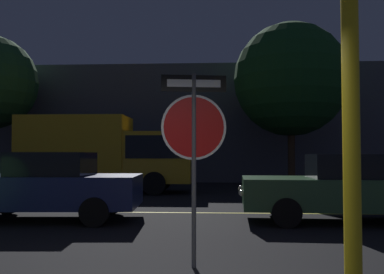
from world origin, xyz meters
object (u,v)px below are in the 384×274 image
at_px(delivery_truck, 107,152).
at_px(yellow_pole_right, 351,128).
at_px(stop_sign, 194,130).
at_px(tree_0, 291,80).
at_px(passing_car_2, 48,186).
at_px(passing_car_3, 348,188).

bearing_deg(delivery_truck, yellow_pole_right, 22.09).
relative_size(stop_sign, delivery_truck, 0.39).
height_order(delivery_truck, tree_0, tree_0).
xyz_separation_m(passing_car_2, tree_0, (7.13, 9.92, 4.08)).
bearing_deg(stop_sign, yellow_pole_right, -65.78).
xyz_separation_m(yellow_pole_right, passing_car_2, (-4.83, 5.92, -0.92)).
xyz_separation_m(passing_car_3, tree_0, (0.53, 9.86, 4.10)).
bearing_deg(passing_car_2, delivery_truck, 0.21).
bearing_deg(delivery_truck, tree_0, 111.62).
height_order(stop_sign, yellow_pole_right, yellow_pole_right).
bearing_deg(tree_0, passing_car_2, -125.70).
bearing_deg(tree_0, passing_car_3, -93.07).
relative_size(passing_car_3, tree_0, 0.62).
height_order(passing_car_2, delivery_truck, delivery_truck).
bearing_deg(yellow_pole_right, tree_0, 81.74).
bearing_deg(passing_car_2, tree_0, -39.09).
bearing_deg(passing_car_3, delivery_truck, 48.27).
bearing_deg(stop_sign, passing_car_3, 42.10).
relative_size(yellow_pole_right, passing_car_2, 0.79).
bearing_deg(passing_car_3, stop_sign, 143.37).
height_order(stop_sign, passing_car_2, stop_sign).
xyz_separation_m(passing_car_2, delivery_truck, (-0.43, 6.88, 0.81)).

